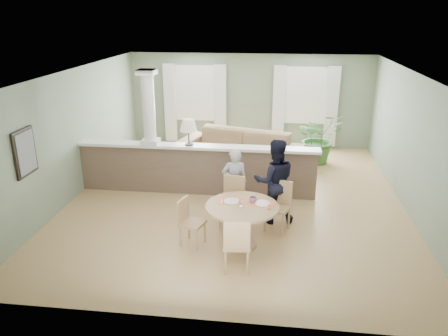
# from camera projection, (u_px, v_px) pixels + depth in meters

# --- Properties ---
(ground) EXTENTS (8.00, 8.00, 0.00)m
(ground) POSITION_uv_depth(u_px,v_px,m) (236.00, 198.00, 9.49)
(ground) COLOR tan
(ground) RESTS_ON ground
(room_shell) EXTENTS (7.02, 8.02, 2.71)m
(room_shell) POSITION_uv_depth(u_px,v_px,m) (238.00, 110.00, 9.46)
(room_shell) COLOR gray
(room_shell) RESTS_ON ground
(pony_wall) EXTENTS (5.32, 0.38, 2.70)m
(pony_wall) POSITION_uv_depth(u_px,v_px,m) (192.00, 163.00, 9.55)
(pony_wall) COLOR brown
(pony_wall) RESTS_ON ground
(sofa) EXTENTS (3.37, 2.08, 0.92)m
(sofa) POSITION_uv_depth(u_px,v_px,m) (240.00, 150.00, 11.24)
(sofa) COLOR #92754F
(sofa) RESTS_ON ground
(houseplant) EXTENTS (1.58, 1.51, 1.36)m
(houseplant) POSITION_uv_depth(u_px,v_px,m) (319.00, 138.00, 11.52)
(houseplant) COLOR #356A2A
(houseplant) RESTS_ON ground
(dining_table) EXTENTS (1.25, 1.25, 0.85)m
(dining_table) POSITION_uv_depth(u_px,v_px,m) (242.00, 214.00, 7.40)
(dining_table) COLOR tan
(dining_table) RESTS_ON ground
(chair_far_boy) EXTENTS (0.49, 0.49, 0.95)m
(chair_far_boy) POSITION_uv_depth(u_px,v_px,m) (233.00, 199.00, 8.15)
(chair_far_boy) COLOR tan
(chair_far_boy) RESTS_ON ground
(chair_far_man) EXTENTS (0.54, 0.54, 0.93)m
(chair_far_man) POSITION_uv_depth(u_px,v_px,m) (279.00, 203.00, 8.00)
(chair_far_man) COLOR tan
(chair_far_man) RESTS_ON ground
(chair_near) EXTENTS (0.45, 0.45, 0.93)m
(chair_near) POSITION_uv_depth(u_px,v_px,m) (237.00, 243.00, 6.65)
(chair_near) COLOR tan
(chair_near) RESTS_ON ground
(chair_side) EXTENTS (0.47, 0.47, 0.84)m
(chair_side) POSITION_uv_depth(u_px,v_px,m) (189.00, 220.00, 7.49)
(chair_side) COLOR tan
(chair_side) RESTS_ON ground
(child_person) EXTENTS (0.55, 0.41, 1.37)m
(child_person) POSITION_uv_depth(u_px,v_px,m) (234.00, 182.00, 8.51)
(child_person) COLOR #9C9CA1
(child_person) RESTS_ON ground
(man_person) EXTENTS (0.89, 0.75, 1.64)m
(man_person) POSITION_uv_depth(u_px,v_px,m) (275.00, 181.00, 8.21)
(man_person) COLOR black
(man_person) RESTS_ON ground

